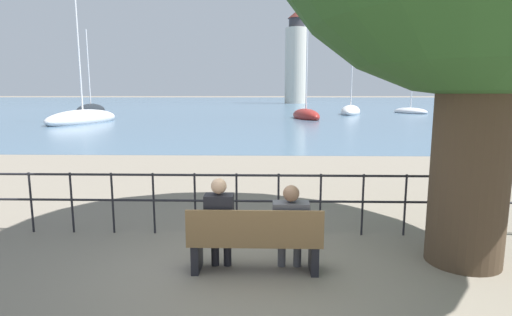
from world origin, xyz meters
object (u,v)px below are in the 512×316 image
at_px(sailboat_3, 503,120).
at_px(park_bench, 255,242).
at_px(sailboat_0, 410,111).
at_px(harbor_lighthouse, 296,61).
at_px(seated_person_left, 220,220).
at_px(seated_person_right, 291,224).
at_px(sailboat_2, 350,111).
at_px(sailboat_1, 306,115).
at_px(sailboat_5, 91,111).
at_px(sailboat_4, 83,119).

bearing_deg(sailboat_3, park_bench, -138.44).
distance_m(park_bench, sailboat_0, 49.48).
bearing_deg(park_bench, harbor_lighthouse, 85.63).
height_order(seated_person_left, sailboat_3, sailboat_3).
bearing_deg(seated_person_left, sailboat_3, 54.31).
distance_m(sailboat_3, harbor_lighthouse, 75.63).
height_order(seated_person_right, sailboat_2, sailboat_2).
relative_size(seated_person_left, sailboat_2, 0.12).
relative_size(park_bench, sailboat_0, 0.22).
height_order(sailboat_2, sailboat_3, sailboat_3).
height_order(seated_person_left, sailboat_0, sailboat_0).
distance_m(seated_person_left, sailboat_0, 49.59).
relative_size(sailboat_3, harbor_lighthouse, 0.48).
relative_size(park_bench, sailboat_2, 0.16).
height_order(park_bench, sailboat_1, sailboat_1).
distance_m(seated_person_right, sailboat_0, 49.24).
distance_m(sailboat_0, harbor_lighthouse, 56.74).
xyz_separation_m(park_bench, sailboat_0, (18.27, 45.99, -0.19)).
bearing_deg(park_bench, sailboat_3, 55.07).
xyz_separation_m(sailboat_1, sailboat_2, (6.22, 9.23, -0.02)).
distance_m(seated_person_right, harbor_lighthouse, 101.42).
xyz_separation_m(sailboat_3, sailboat_5, (-39.44, 15.77, 0.00)).
bearing_deg(seated_person_right, park_bench, -170.83).
height_order(park_bench, sailboat_2, sailboat_2).
distance_m(sailboat_0, sailboat_3, 19.38).
height_order(seated_person_left, sailboat_5, sailboat_5).
distance_m(sailboat_0, sailboat_5, 39.29).
bearing_deg(sailboat_3, sailboat_4, 164.25).
relative_size(park_bench, sailboat_5, 0.17).
distance_m(seated_person_right, sailboat_4, 31.95).
relative_size(sailboat_2, sailboat_3, 0.97).
relative_size(seated_person_left, seated_person_right, 1.07).
relative_size(sailboat_1, sailboat_2, 1.16).
bearing_deg(harbor_lighthouse, park_bench, -94.37).
xyz_separation_m(sailboat_0, sailboat_1, (-14.31, -12.00, 0.13)).
bearing_deg(sailboat_2, sailboat_0, 34.41).
xyz_separation_m(sailboat_1, sailboat_4, (-19.12, -6.05, -0.02)).
bearing_deg(seated_person_right, seated_person_left, -180.00).
bearing_deg(park_bench, seated_person_right, 9.17).
height_order(sailboat_3, sailboat_5, sailboat_3).
bearing_deg(sailboat_1, park_bench, -108.95).
bearing_deg(harbor_lighthouse, sailboat_0, -79.07).
bearing_deg(sailboat_0, seated_person_right, -130.88).
height_order(park_bench, sailboat_5, sailboat_5).
bearing_deg(sailboat_5, sailboat_0, -2.12).
bearing_deg(seated_person_left, sailboat_0, 67.79).
bearing_deg(sailboat_2, sailboat_4, -133.39).
bearing_deg(sailboat_5, harbor_lighthouse, 56.53).
bearing_deg(sailboat_4, park_bench, -51.50).
distance_m(seated_person_left, harbor_lighthouse, 101.48).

